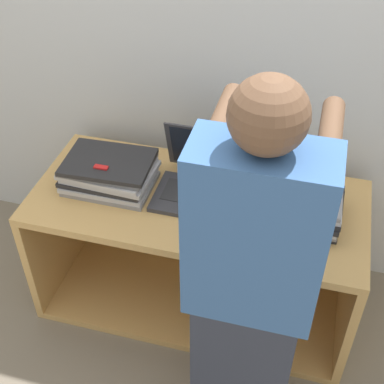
{
  "coord_description": "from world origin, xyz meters",
  "views": [
    {
      "loc": [
        0.42,
        -1.35,
        2.14
      ],
      "look_at": [
        0.0,
        0.23,
        0.77
      ],
      "focal_mm": 50.0,
      "sensor_mm": 36.0,
      "label": 1
    }
  ],
  "objects_px": {
    "laptop_open": "(201,181)",
    "laptop_stack_left": "(109,172)",
    "laptop_stack_right": "(294,203)",
    "person": "(249,295)"
  },
  "relations": [
    {
      "from": "laptop_stack_left",
      "to": "laptop_open",
      "type": "bearing_deg",
      "value": 8.3
    },
    {
      "from": "laptop_open",
      "to": "laptop_stack_left",
      "type": "relative_size",
      "value": 0.94
    },
    {
      "from": "laptop_open",
      "to": "laptop_stack_left",
      "type": "distance_m",
      "value": 0.4
    },
    {
      "from": "laptop_open",
      "to": "laptop_stack_left",
      "type": "xyz_separation_m",
      "value": [
        -0.4,
        -0.06,
        0.01
      ]
    },
    {
      "from": "laptop_open",
      "to": "laptop_stack_right",
      "type": "distance_m",
      "value": 0.4
    },
    {
      "from": "laptop_open",
      "to": "laptop_stack_left",
      "type": "bearing_deg",
      "value": -171.7
    },
    {
      "from": "laptop_stack_right",
      "to": "person",
      "type": "xyz_separation_m",
      "value": [
        -0.08,
        -0.56,
        0.06
      ]
    },
    {
      "from": "person",
      "to": "laptop_stack_right",
      "type": "bearing_deg",
      "value": 81.44
    },
    {
      "from": "laptop_open",
      "to": "laptop_stack_right",
      "type": "height_order",
      "value": "laptop_open"
    },
    {
      "from": "laptop_open",
      "to": "person",
      "type": "height_order",
      "value": "person"
    }
  ]
}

